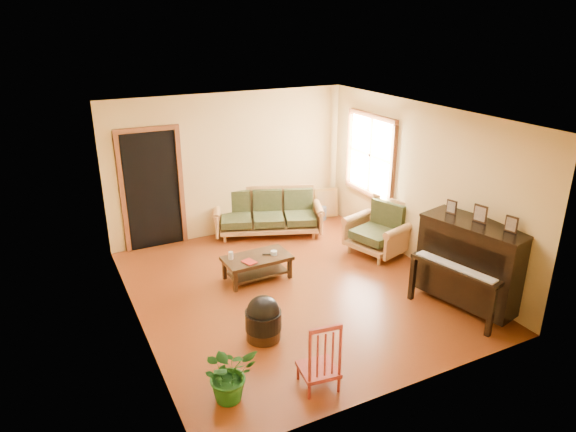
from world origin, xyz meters
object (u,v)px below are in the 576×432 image
piano (471,265)px  ceramic_crock (321,213)px  footstool (263,323)px  potted_plant (229,373)px  armchair (377,228)px  coffee_table (257,267)px  sofa (268,213)px  red_chair (319,353)px

piano → ceramic_crock: 3.81m
footstool → ceramic_crock: size_ratio=1.75×
ceramic_crock → potted_plant: (-3.49, -4.07, 0.19)m
armchair → footstool: size_ratio=2.00×
coffee_table → ceramic_crock: bearing=38.7°
footstool → ceramic_crock: (2.72, 3.23, -0.09)m
ceramic_crock → coffee_table: bearing=-141.3°
sofa → ceramic_crock: 1.32m
piano → potted_plant: piano is taller
sofa → piano: 3.84m
armchair → potted_plant: (-3.52, -2.27, -0.14)m
sofa → ceramic_crock: bearing=30.6°
armchair → ceramic_crock: bearing=74.1°
piano → potted_plant: size_ratio=2.21×
ceramic_crock → potted_plant: bearing=-130.6°
armchair → potted_plant: 4.19m
coffee_table → footstool: size_ratio=2.22×
armchair → potted_plant: size_ratio=1.44×
coffee_table → ceramic_crock: coffee_table is taller
armchair → piano: bearing=-102.7°
footstool → potted_plant: 1.15m
coffee_table → potted_plant: (-1.33, -2.35, 0.13)m
potted_plant → footstool: bearing=47.8°
coffee_table → potted_plant: potted_plant is taller
armchair → piano: size_ratio=0.65×
red_chair → coffee_table: bearing=88.9°
armchair → footstool: 3.11m
coffee_table → armchair: 2.20m
sofa → red_chair: (-1.29, -4.10, 0.01)m
armchair → red_chair: 3.61m
footstool → piano: bearing=-10.8°
armchair → coffee_table: bearing=161.2°
piano → potted_plant: 3.68m
piano → coffee_table: bearing=125.3°
coffee_table → ceramic_crock: 2.76m
potted_plant → sofa: bearing=60.0°
armchair → piano: (0.14, -1.98, 0.16)m
coffee_table → ceramic_crock: size_ratio=3.89×
piano → armchair: bearing=80.8°
red_chair → potted_plant: bearing=173.0°
piano → red_chair: piano is taller
potted_plant → coffee_table: bearing=60.4°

